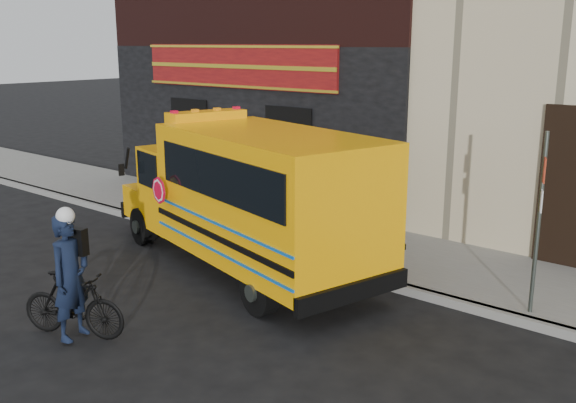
{
  "coord_description": "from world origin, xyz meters",
  "views": [
    {
      "loc": [
        6.78,
        -6.77,
        4.25
      ],
      "look_at": [
        -0.33,
        1.85,
        1.47
      ],
      "focal_mm": 40.0,
      "sensor_mm": 36.0,
      "label": 1
    }
  ],
  "objects_px": {
    "sign_pole": "(539,219)",
    "bicycle": "(73,304)",
    "school_bus": "(249,195)",
    "cyclist": "(71,280)"
  },
  "relations": [
    {
      "from": "sign_pole",
      "to": "bicycle",
      "type": "height_order",
      "value": "sign_pole"
    },
    {
      "from": "school_bus",
      "to": "cyclist",
      "type": "relative_size",
      "value": 3.88
    },
    {
      "from": "bicycle",
      "to": "cyclist",
      "type": "xyz_separation_m",
      "value": [
        0.12,
        -0.08,
        0.43
      ]
    },
    {
      "from": "sign_pole",
      "to": "cyclist",
      "type": "distance_m",
      "value": 6.98
    },
    {
      "from": "school_bus",
      "to": "sign_pole",
      "type": "relative_size",
      "value": 2.41
    },
    {
      "from": "cyclist",
      "to": "bicycle",
      "type": "bearing_deg",
      "value": 44.02
    },
    {
      "from": "school_bus",
      "to": "cyclist",
      "type": "xyz_separation_m",
      "value": [
        -0.01,
        -3.77,
        -0.58
      ]
    },
    {
      "from": "bicycle",
      "to": "cyclist",
      "type": "height_order",
      "value": "cyclist"
    },
    {
      "from": "sign_pole",
      "to": "school_bus",
      "type": "bearing_deg",
      "value": -167.0
    },
    {
      "from": "sign_pole",
      "to": "bicycle",
      "type": "relative_size",
      "value": 1.8
    }
  ]
}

